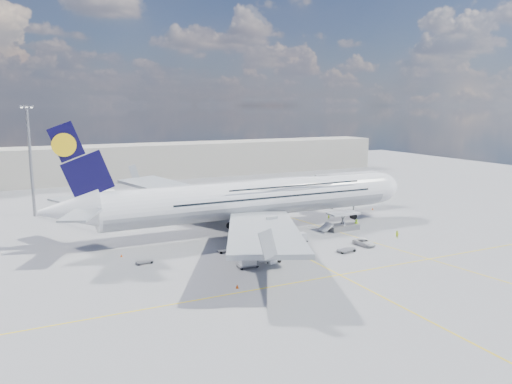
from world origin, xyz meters
name	(u,v)px	position (x,y,z in m)	size (l,w,h in m)	color
ground	(277,243)	(0.00, 0.00, 0.00)	(300.00, 300.00, 0.00)	gray
taxi_line_main	(277,243)	(0.00, 0.00, 0.01)	(0.25, 220.00, 0.01)	yellow
taxi_line_cross	(339,275)	(0.00, -20.00, 0.01)	(120.00, 0.25, 0.01)	yellow
taxi_line_diag	(312,224)	(14.00, 10.00, 0.01)	(0.25, 100.00, 0.01)	yellow
airliner	(255,198)	(0.26, 10.00, 6.87)	(77.26, 79.15, 23.71)	white
jet_bridge	(343,181)	(29.81, 20.94, 6.85)	(18.80, 12.10, 8.50)	#B7B7BC
cargo_loader	(342,224)	(16.82, 2.89, 1.25)	(8.53, 3.20, 3.67)	silver
light_mast	(31,160)	(-40.00, 45.00, 13.21)	(3.00, 0.70, 25.50)	gray
terminal	(150,161)	(0.00, 95.00, 6.00)	(180.00, 16.00, 12.00)	#B2AD9E
tree_line	(211,152)	(40.00, 140.00, 4.00)	(160.00, 6.00, 8.00)	#193814
dolly_row_a	(248,260)	(-11.10, -10.67, 1.16)	(3.52, 2.05, 2.15)	gray
dolly_row_b	(244,251)	(-9.44, -5.71, 1.12)	(3.71, 2.85, 2.09)	gray
dolly_row_c	(226,250)	(-10.98, -1.40, 0.33)	(3.19, 2.13, 0.43)	gray
dolly_back	(145,262)	(-25.37, -1.55, 0.29)	(2.77, 1.82, 0.38)	gray
dolly_nose_far	(346,250)	(8.12, -10.54, 0.37)	(3.58, 2.51, 0.47)	gray
dolly_nose_near	(300,237)	(4.11, -1.51, 0.96)	(2.84, 1.55, 1.79)	gray
baggage_tug	(273,258)	(-6.36, -10.27, 0.73)	(2.91, 2.19, 1.65)	white
catering_truck_inner	(157,210)	(-14.84, 30.53, 1.92)	(6.86, 2.82, 4.06)	gray
catering_truck_outer	(107,200)	(-23.21, 46.98, 2.09)	(7.63, 3.14, 4.49)	gray
service_van	(364,242)	(13.51, -8.66, 0.63)	(2.10, 4.55, 1.26)	silver
crew_nose	(329,216)	(19.62, 11.92, 0.86)	(0.63, 0.41, 1.72)	#BDFB1A
crew_loader	(397,235)	(22.23, -7.59, 0.81)	(0.79, 0.61, 1.62)	#DCF619
crew_wing	(251,259)	(-10.13, -9.88, 0.97)	(1.13, 0.47, 1.94)	#A2DB17
crew_van	(356,224)	(20.07, 2.39, 1.00)	(0.98, 0.64, 2.01)	#B3FF1A
crew_tug	(281,253)	(-3.88, -8.60, 0.94)	(1.22, 0.70, 1.89)	#C6F219
cone_nose	(373,209)	(35.46, 16.14, 0.28)	(0.45, 0.45, 0.57)	#FF5E0D
cone_wing_left_inner	(237,224)	(-1.15, 16.31, 0.27)	(0.44, 0.44, 0.57)	#FF5E0D
cone_wing_left_outer	(191,214)	(-6.66, 30.38, 0.26)	(0.42, 0.42, 0.53)	#FF5E0D
cone_wing_right_inner	(267,250)	(-4.26, -4.27, 0.26)	(0.42, 0.42, 0.54)	#FF5E0D
cone_wing_right_outer	(237,286)	(-16.31, -18.38, 0.28)	(0.46, 0.46, 0.58)	#FF5E0D
cone_tail	(121,256)	(-28.08, 3.84, 0.23)	(0.38, 0.38, 0.48)	#FF5E0D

